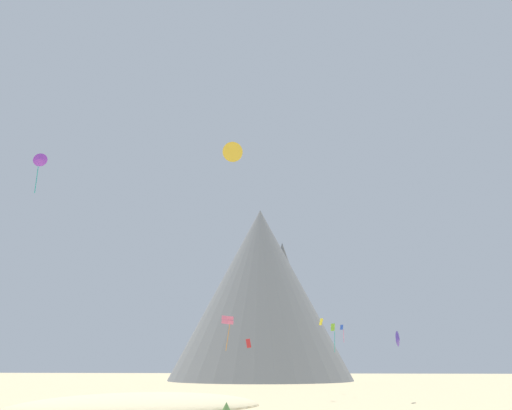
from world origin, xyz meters
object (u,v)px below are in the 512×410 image
(rock_massif, at_px, (264,294))
(kite_yellow_low, at_px, (321,322))
(bush_far_left, at_px, (226,407))
(bush_far_right, at_px, (155,406))
(kite_gold_high, at_px, (233,152))
(kite_indigo_low, at_px, (399,339))
(kite_blue_low, at_px, (342,330))
(kite_lime_low, at_px, (333,331))
(kite_violet_high, at_px, (40,160))
(kite_red_low, at_px, (248,343))
(kite_rainbow_low, at_px, (228,320))

(rock_massif, bearing_deg, kite_yellow_low, -79.36)
(bush_far_left, height_order, kite_yellow_low, kite_yellow_low)
(bush_far_right, height_order, kite_yellow_low, kite_yellow_low)
(kite_gold_high, height_order, kite_yellow_low, kite_gold_high)
(rock_massif, height_order, kite_indigo_low, rock_massif)
(kite_blue_low, bearing_deg, kite_lime_low, -164.75)
(bush_far_right, xyz_separation_m, kite_violet_high, (-15.85, -0.76, 27.85))
(bush_far_right, bearing_deg, rock_massif, 87.02)
(bush_far_left, xyz_separation_m, rock_massif, (-3.06, 90.56, 22.76))
(kite_blue_low, bearing_deg, kite_indigo_low, 42.12)
(kite_red_low, height_order, kite_indigo_low, kite_indigo_low)
(bush_far_right, xyz_separation_m, kite_indigo_low, (28.01, 14.87, 7.27))
(kite_rainbow_low, bearing_deg, kite_violet_high, -1.43)
(kite_blue_low, height_order, kite_violet_high, kite_violet_high)
(bush_far_right, height_order, kite_lime_low, kite_lime_low)
(kite_blue_low, bearing_deg, kite_gold_high, -25.94)
(kite_blue_low, distance_m, kite_violet_high, 48.87)
(kite_indigo_low, bearing_deg, kite_gold_high, 143.18)
(kite_rainbow_low, bearing_deg, kite_gold_high, 43.91)
(kite_blue_low, height_order, kite_yellow_low, kite_yellow_low)
(kite_gold_high, xyz_separation_m, kite_rainbow_low, (-3.63, 22.41, -19.14))
(kite_lime_low, distance_m, kite_rainbow_low, 18.02)
(bush_far_right, xyz_separation_m, kite_gold_high, (7.24, 3.47, 29.80))
(kite_violet_high, xyz_separation_m, kite_indigo_low, (43.86, 15.62, -20.58))
(kite_yellow_low, xyz_separation_m, kite_violet_high, (-33.91, -18.51, 18.14))
(kite_gold_high, xyz_separation_m, kite_yellow_low, (10.82, 14.28, -20.09))
(kite_gold_high, relative_size, kite_violet_high, 0.52)
(kite_blue_low, height_order, kite_lime_low, kite_lime_low)
(rock_massif, relative_size, kite_violet_high, 12.63)
(bush_far_right, relative_size, kite_lime_low, 0.34)
(bush_far_right, height_order, kite_rainbow_low, kite_rainbow_low)
(kite_blue_low, distance_m, kite_yellow_low, 7.65)
(bush_far_left, distance_m, bush_far_right, 7.84)
(kite_blue_low, xyz_separation_m, kite_yellow_low, (-3.38, -6.82, 0.72))
(kite_gold_high, bearing_deg, kite_blue_low, -138.97)
(kite_gold_high, bearing_deg, kite_indigo_low, -166.27)
(bush_far_left, distance_m, kite_lime_low, 36.95)
(bush_far_right, bearing_deg, kite_rainbow_low, 82.06)
(kite_red_low, relative_size, kite_yellow_low, 1.24)
(kite_blue_low, xyz_separation_m, kite_rainbow_low, (-17.83, 1.31, 1.67))
(kite_yellow_low, xyz_separation_m, kite_indigo_low, (9.96, -2.88, -2.44))
(kite_gold_high, bearing_deg, kite_yellow_low, -142.17)
(kite_gold_high, distance_m, kite_yellow_low, 26.92)
(kite_lime_low, bearing_deg, kite_indigo_low, -166.73)
(kite_lime_low, xyz_separation_m, kite_yellow_low, (-2.44, -14.25, 0.52))
(bush_far_right, xyz_separation_m, kite_blue_low, (21.44, 24.57, 8.99))
(kite_yellow_low, bearing_deg, kite_rainbow_low, -92.34)
(bush_far_left, relative_size, kite_rainbow_low, 0.19)
(kite_blue_low, distance_m, kite_lime_low, 7.49)
(kite_gold_high, bearing_deg, kite_lime_low, -129.95)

